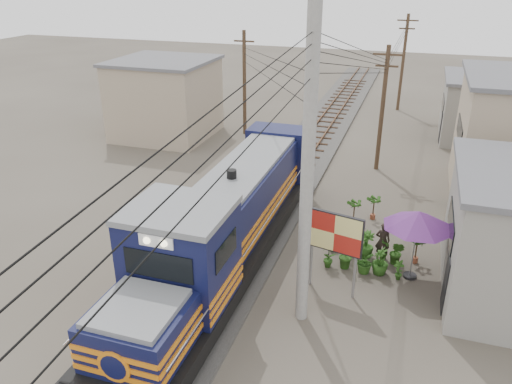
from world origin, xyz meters
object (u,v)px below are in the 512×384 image
(locomotive, at_px, (227,224))
(vendor, at_px, (383,241))
(market_umbrella, at_px, (418,220))
(billboard, at_px, (335,235))

(locomotive, distance_m, vendor, 6.25)
(locomotive, bearing_deg, market_umbrella, 10.90)
(market_umbrella, bearing_deg, vendor, 138.48)
(market_umbrella, height_order, vendor, market_umbrella)
(locomotive, distance_m, billboard, 4.23)
(locomotive, bearing_deg, billboard, -6.57)
(billboard, relative_size, vendor, 1.97)
(vendor, bearing_deg, market_umbrella, 134.67)
(market_umbrella, distance_m, vendor, 2.28)
(market_umbrella, xyz_separation_m, vendor, (-1.17, 1.04, -1.66))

